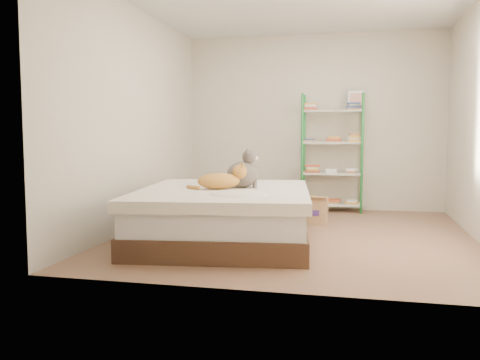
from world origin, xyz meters
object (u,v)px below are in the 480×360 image
(bed, at_px, (224,215))
(cardboard_box, at_px, (310,210))
(grey_cat, at_px, (243,168))
(shelf_unit, at_px, (333,156))
(white_bin, at_px, (230,194))
(orange_cat, at_px, (219,179))

(bed, bearing_deg, cardboard_box, 52.41)
(grey_cat, bearing_deg, cardboard_box, -40.44)
(bed, height_order, grey_cat, grey_cat)
(grey_cat, height_order, cardboard_box, grey_cat)
(shelf_unit, bearing_deg, white_bin, -178.84)
(orange_cat, bearing_deg, shelf_unit, 41.83)
(grey_cat, xyz_separation_m, white_bin, (-0.68, 2.17, -0.55))
(cardboard_box, bearing_deg, grey_cat, -117.67)
(bed, distance_m, white_bin, 2.39)
(orange_cat, distance_m, shelf_unit, 2.63)
(bed, xyz_separation_m, grey_cat, (0.16, 0.16, 0.48))
(grey_cat, distance_m, cardboard_box, 1.44)
(shelf_unit, distance_m, cardboard_box, 1.25)
(shelf_unit, xyz_separation_m, white_bin, (-1.53, -0.03, -0.59))
(bed, height_order, cardboard_box, bed)
(orange_cat, xyz_separation_m, grey_cat, (0.21, 0.20, 0.10))
(bed, relative_size, shelf_unit, 1.36)
(orange_cat, distance_m, white_bin, 2.46)
(grey_cat, relative_size, shelf_unit, 0.24)
(grey_cat, bearing_deg, orange_cat, 121.84)
(orange_cat, distance_m, cardboard_box, 1.67)
(bed, distance_m, shelf_unit, 2.63)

